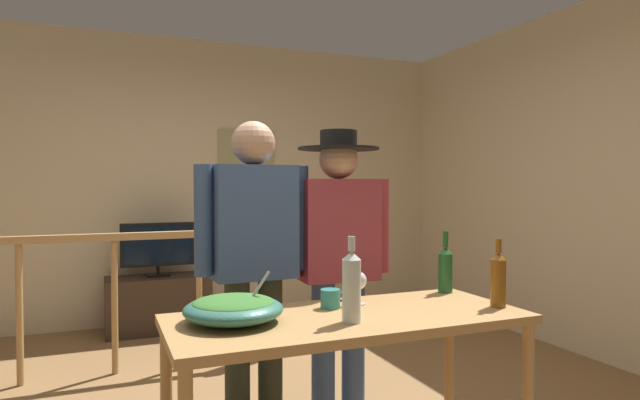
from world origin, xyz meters
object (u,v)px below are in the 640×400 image
object	(u,v)px
person_standing_left	(254,249)
serving_table	(348,333)
framed_picture	(247,155)
person_standing_right	(338,248)
flat_screen_tv	(158,245)
salad_bowl	(233,308)
wine_bottle_clear	(351,286)
wine_glass	(359,282)
wine_bottle_green	(445,268)
wine_bottle_amber	(498,279)
stair_railing	(142,280)
mug_teal	(331,299)
tv_console	(158,304)

from	to	relation	value
person_standing_left	serving_table	bearing A→B (deg)	107.94
framed_picture	person_standing_right	distance (m)	2.65
framed_picture	serving_table	world-z (taller)	framed_picture
flat_screen_tv	salad_bowl	distance (m)	2.82
wine_bottle_clear	person_standing_left	xyz separation A→B (m)	(-0.20, 0.76, 0.07)
person_standing_left	wine_glass	bearing A→B (deg)	124.83
flat_screen_tv	person_standing_right	distance (m)	2.37
salad_bowl	wine_glass	bearing A→B (deg)	9.08
flat_screen_tv	wine_bottle_green	xyz separation A→B (m)	(1.18, -2.64, 0.11)
wine_bottle_amber	wine_bottle_green	xyz separation A→B (m)	(-0.02, 0.37, -0.00)
stair_railing	wine_bottle_green	distance (m)	2.17
serving_table	wine_bottle_clear	distance (m)	0.26
mug_teal	person_standing_left	distance (m)	0.57
wine_bottle_green	person_standing_left	distance (m)	1.00
framed_picture	flat_screen_tv	xyz separation A→B (m)	(-0.89, -0.32, -0.84)
stair_railing	wine_bottle_green	bearing A→B (deg)	-50.10
wine_bottle_amber	wine_bottle_clear	bearing A→B (deg)	179.35
wine_bottle_green	salad_bowl	bearing A→B (deg)	-171.05
person_standing_left	mug_teal	bearing A→B (deg)	111.12
framed_picture	stair_railing	xyz separation A→B (m)	(-1.10, -1.31, -0.97)
serving_table	wine_glass	bearing A→B (deg)	51.16
framed_picture	mug_teal	xyz separation A→B (m)	(-0.41, -3.06, -0.81)
framed_picture	person_standing_left	distance (m)	2.71
wine_bottle_green	framed_picture	bearing A→B (deg)	95.49
wine_bottle_amber	person_standing_right	bearing A→B (deg)	120.45
serving_table	salad_bowl	bearing A→B (deg)	172.80
framed_picture	wine_bottle_clear	distance (m)	3.42
wine_bottle_green	wine_glass	bearing A→B (deg)	-171.20
person_standing_left	framed_picture	bearing A→B (deg)	-106.57
tv_console	wine_bottle_clear	distance (m)	3.14
tv_console	person_standing_left	xyz separation A→B (m)	(0.26, -2.27, 0.73)
person_standing_left	person_standing_right	distance (m)	0.48
serving_table	wine_bottle_amber	distance (m)	0.73
wine_bottle_green	person_standing_right	xyz separation A→B (m)	(-0.43, 0.40, 0.08)
person_standing_left	salad_bowl	bearing A→B (deg)	64.44
tv_console	wine_bottle_amber	distance (m)	3.33
tv_console	framed_picture	bearing A→B (deg)	18.00
person_standing_left	person_standing_right	size ratio (longest dim) A/B	1.02
flat_screen_tv	salad_bowl	bearing A→B (deg)	-89.56
salad_bowl	wine_bottle_clear	size ratio (longest dim) A/B	1.16
person_standing_left	wine_bottle_clear	bearing A→B (deg)	101.89
salad_bowl	mug_teal	distance (m)	0.47
person_standing_left	stair_railing	bearing A→B (deg)	-72.34
framed_picture	tv_console	size ratio (longest dim) A/B	0.64
mug_teal	framed_picture	bearing A→B (deg)	82.43
stair_railing	flat_screen_tv	distance (m)	1.02
wine_bottle_green	person_standing_left	size ratio (longest dim) A/B	0.19
stair_railing	wine_bottle_clear	world-z (taller)	wine_bottle_clear
wine_bottle_clear	mug_teal	bearing A→B (deg)	85.13
wine_bottle_amber	person_standing_right	xyz separation A→B (m)	(-0.45, 0.77, 0.08)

